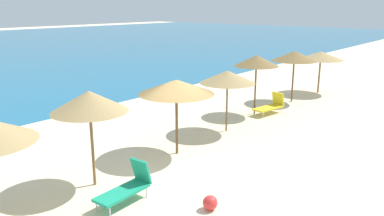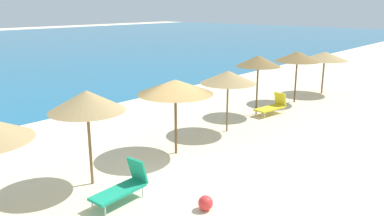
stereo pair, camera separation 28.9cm
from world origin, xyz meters
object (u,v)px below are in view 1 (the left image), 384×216
at_px(beach_umbrella_7, 294,56).
at_px(beach_ball, 210,203).
at_px(lounge_chair_1, 127,186).
at_px(beach_umbrella_3, 89,101).
at_px(beach_umbrella_5, 227,77).
at_px(beach_umbrella_4, 176,87).
at_px(beach_umbrella_8, 321,56).
at_px(beach_umbrella_6, 256,61).
at_px(lounge_chair_0, 270,106).

xyz_separation_m(beach_umbrella_7, beach_ball, (-11.40, -3.38, -2.16)).
relative_size(beach_umbrella_7, lounge_chair_1, 1.68).
bearing_deg(beach_umbrella_3, lounge_chair_1, -91.52).
distance_m(beach_umbrella_3, beach_umbrella_5, 6.21).
xyz_separation_m(beach_umbrella_4, beach_ball, (-2.24, -3.09, -2.09)).
height_order(beach_umbrella_3, beach_umbrella_8, beach_umbrella_3).
distance_m(lounge_chair_1, beach_ball, 2.11).
height_order(beach_umbrella_7, beach_ball, beach_umbrella_7).
height_order(beach_umbrella_4, beach_umbrella_8, beach_umbrella_4).
distance_m(beach_umbrella_5, beach_umbrella_6, 2.91).
xyz_separation_m(beach_umbrella_8, lounge_chair_0, (-5.68, -0.07, -1.72)).
bearing_deg(beach_umbrella_4, beach_umbrella_8, 0.36).
xyz_separation_m(beach_umbrella_3, beach_umbrella_6, (9.08, 0.36, 0.07)).
height_order(beach_umbrella_6, beach_umbrella_8, beach_umbrella_6).
relative_size(beach_umbrella_6, beach_ball, 7.34).
xyz_separation_m(beach_umbrella_4, beach_umbrella_8, (12.08, 0.08, -0.17)).
bearing_deg(beach_umbrella_8, beach_umbrella_6, 175.77).
bearing_deg(beach_umbrella_8, lounge_chair_1, -175.07).
height_order(beach_umbrella_4, beach_umbrella_7, beach_umbrella_7).
bearing_deg(lounge_chair_0, beach_umbrella_7, -75.53).
bearing_deg(lounge_chair_1, beach_umbrella_4, -71.62).
height_order(beach_umbrella_4, beach_umbrella_5, beach_umbrella_4).
bearing_deg(beach_umbrella_6, beach_umbrella_4, -174.81).
xyz_separation_m(beach_umbrella_7, beach_umbrella_8, (2.92, -0.21, -0.25)).
height_order(beach_umbrella_7, beach_umbrella_8, beach_umbrella_7).
xyz_separation_m(beach_umbrella_3, lounge_chair_1, (-0.04, -1.42, -1.96)).
bearing_deg(lounge_chair_1, beach_umbrella_7, -85.61).
bearing_deg(beach_umbrella_6, lounge_chair_0, -45.06).
bearing_deg(lounge_chair_0, lounge_chair_1, 106.14).
bearing_deg(beach_umbrella_7, beach_umbrella_8, -4.13).
bearing_deg(beach_umbrella_5, beach_umbrella_6, 8.72).
height_order(beach_umbrella_5, beach_umbrella_8, beach_umbrella_5).
relative_size(beach_umbrella_3, beach_umbrella_5, 1.10).
bearing_deg(beach_umbrella_7, beach_umbrella_4, -178.21).
relative_size(lounge_chair_0, beach_ball, 4.62).
height_order(beach_umbrella_5, beach_ball, beach_umbrella_5).
bearing_deg(beach_umbrella_7, lounge_chair_0, -174.26).
distance_m(beach_umbrella_7, beach_ball, 12.09).
xyz_separation_m(beach_umbrella_8, beach_ball, (-14.32, -3.17, -1.91)).
height_order(beach_umbrella_8, lounge_chair_1, beach_umbrella_8).
distance_m(beach_umbrella_3, beach_ball, 4.05).
bearing_deg(beach_umbrella_7, lounge_chair_1, -172.96).
bearing_deg(lounge_chair_1, lounge_chair_0, -85.24).
bearing_deg(lounge_chair_0, beach_ball, 118.47).
distance_m(beach_umbrella_3, beach_umbrella_7, 12.36).
relative_size(beach_umbrella_3, beach_umbrella_7, 1.02).
relative_size(beach_umbrella_8, lounge_chair_0, 1.47).
bearing_deg(beach_ball, beach_umbrella_4, 54.05).
xyz_separation_m(beach_umbrella_5, lounge_chair_0, (3.39, -0.09, -1.79)).
relative_size(beach_umbrella_3, lounge_chair_0, 1.57).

